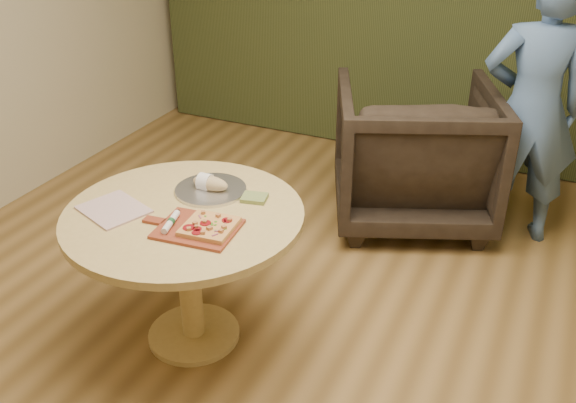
% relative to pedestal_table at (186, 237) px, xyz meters
% --- Properties ---
extents(room_shell, '(5.04, 6.04, 2.84)m').
position_rel_pedestal_table_xyz_m(room_shell, '(0.50, -0.09, 0.79)').
color(room_shell, olive).
rests_on(room_shell, ground).
extents(pedestal_table, '(1.14, 1.14, 0.75)m').
position_rel_pedestal_table_xyz_m(pedestal_table, '(0.00, 0.00, 0.00)').
color(pedestal_table, tan).
rests_on(pedestal_table, ground).
extents(pizza_paddle, '(0.46, 0.31, 0.01)m').
position_rel_pedestal_table_xyz_m(pizza_paddle, '(0.14, -0.12, 0.15)').
color(pizza_paddle, brown).
rests_on(pizza_paddle, pedestal_table).
extents(flatbread_pizza, '(0.24, 0.24, 0.04)m').
position_rel_pedestal_table_xyz_m(flatbread_pizza, '(0.20, -0.10, 0.17)').
color(flatbread_pizza, tan).
rests_on(flatbread_pizza, pizza_paddle).
extents(cutlery_roll, '(0.07, 0.20, 0.03)m').
position_rel_pedestal_table_xyz_m(cutlery_roll, '(0.03, -0.14, 0.17)').
color(cutlery_roll, silver).
rests_on(cutlery_roll, pizza_paddle).
extents(newspaper, '(0.37, 0.34, 0.01)m').
position_rel_pedestal_table_xyz_m(newspaper, '(-0.31, -0.13, 0.15)').
color(newspaper, white).
rests_on(newspaper, pedestal_table).
extents(serving_tray, '(0.36, 0.36, 0.02)m').
position_rel_pedestal_table_xyz_m(serving_tray, '(0.01, 0.24, 0.15)').
color(serving_tray, silver).
rests_on(serving_tray, pedestal_table).
extents(bread_roll, '(0.19, 0.09, 0.09)m').
position_rel_pedestal_table_xyz_m(bread_roll, '(0.00, 0.24, 0.18)').
color(bread_roll, tan).
rests_on(bread_roll, serving_tray).
extents(green_packet, '(0.14, 0.12, 0.02)m').
position_rel_pedestal_table_xyz_m(green_packet, '(0.25, 0.25, 0.15)').
color(green_packet, '#566B30').
rests_on(green_packet, pedestal_table).
extents(armchair, '(1.29, 1.26, 1.04)m').
position_rel_pedestal_table_xyz_m(armchair, '(0.67, 1.72, -0.09)').
color(armchair, black).
rests_on(armchair, ground).
extents(person_standing, '(0.73, 0.59, 1.74)m').
position_rel_pedestal_table_xyz_m(person_standing, '(1.35, 1.77, 0.26)').
color(person_standing, '#466694').
rests_on(person_standing, ground).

